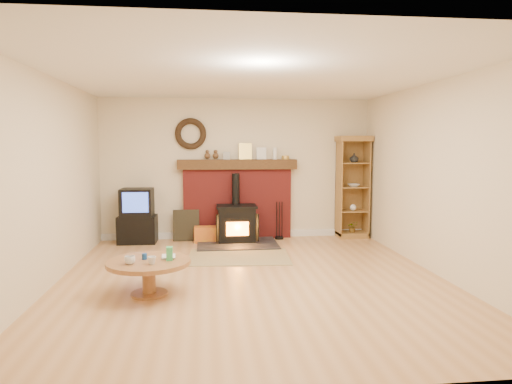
{
  "coord_description": "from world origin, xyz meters",
  "views": [
    {
      "loc": [
        -0.6,
        -5.76,
        1.75
      ],
      "look_at": [
        0.16,
        1.0,
        1.04
      ],
      "focal_mm": 32.0,
      "sensor_mm": 36.0,
      "label": 1
    }
  ],
  "objects": [
    {
      "name": "room_shell",
      "position": [
        -0.02,
        0.09,
        1.72
      ],
      "size": [
        5.02,
        5.52,
        2.61
      ],
      "color": "beige",
      "rests_on": "ground"
    },
    {
      "name": "curio_cabinet",
      "position": [
        2.17,
        2.55,
        0.96
      ],
      "size": [
        0.61,
        0.44,
        1.91
      ],
      "color": "brown",
      "rests_on": "ground"
    },
    {
      "name": "chimney_breast",
      "position": [
        0.0,
        2.67,
        0.8
      ],
      "size": [
        2.2,
        0.22,
        1.78
      ],
      "color": "maroon",
      "rests_on": "ground"
    },
    {
      "name": "ground",
      "position": [
        0.0,
        0.0,
        0.0
      ],
      "size": [
        5.5,
        5.5,
        0.0
      ],
      "primitive_type": "plane",
      "color": "#BA834D",
      "rests_on": "ground"
    },
    {
      "name": "area_rug",
      "position": [
        -0.09,
        1.21,
        0.01
      ],
      "size": [
        1.65,
        1.19,
        0.01
      ],
      "primitive_type": "cube",
      "rotation": [
        0.0,
        0.0,
        -0.07
      ],
      "color": "brown",
      "rests_on": "ground"
    },
    {
      "name": "fire_tools",
      "position": [
        0.77,
        2.5,
        0.13
      ],
      "size": [
        0.16,
        0.16,
        0.7
      ],
      "color": "black",
      "rests_on": "ground"
    },
    {
      "name": "firelog_box",
      "position": [
        -0.58,
        2.4,
        0.14
      ],
      "size": [
        0.45,
        0.28,
        0.28
      ],
      "primitive_type": "cube",
      "rotation": [
        0.0,
        0.0,
        -0.02
      ],
      "color": "yellow",
      "rests_on": "ground"
    },
    {
      "name": "coffee_table",
      "position": [
        -1.26,
        -0.48,
        0.34
      ],
      "size": [
        0.97,
        0.97,
        0.57
      ],
      "color": "brown",
      "rests_on": "ground"
    },
    {
      "name": "wood_stove",
      "position": [
        -0.04,
        2.27,
        0.32
      ],
      "size": [
        1.4,
        1.0,
        1.23
      ],
      "color": "black",
      "rests_on": "ground"
    },
    {
      "name": "leaning_painting",
      "position": [
        -0.95,
        2.55,
        0.28
      ],
      "size": [
        0.47,
        0.13,
        0.57
      ],
      "primitive_type": "cube",
      "rotation": [
        -0.17,
        0.0,
        0.0
      ],
      "color": "black",
      "rests_on": "ground"
    },
    {
      "name": "tv_unit",
      "position": [
        -1.81,
        2.47,
        0.47
      ],
      "size": [
        0.68,
        0.49,
        0.98
      ],
      "color": "black",
      "rests_on": "ground"
    }
  ]
}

